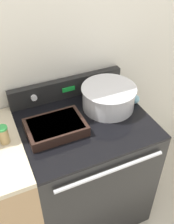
{
  "coord_description": "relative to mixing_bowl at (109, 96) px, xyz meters",
  "views": [
    {
      "loc": [
        -0.5,
        -0.8,
        1.97
      ],
      "look_at": [
        0.02,
        0.35,
        0.96
      ],
      "focal_mm": 42.0,
      "sensor_mm": 36.0,
      "label": 1
    }
  ],
  "objects": [
    {
      "name": "stove_range",
      "position": [
        -0.2,
        -0.08,
        -0.54
      ],
      "size": [
        0.8,
        0.69,
        0.9
      ],
      "color": "black",
      "rests_on": "ground_plane"
    },
    {
      "name": "mixing_bowl",
      "position": [
        0.0,
        0.0,
        0.0
      ],
      "size": [
        0.36,
        0.36,
        0.15
      ],
      "color": "silver",
      "rests_on": "stove_range"
    },
    {
      "name": "casserole_dish",
      "position": [
        -0.39,
        -0.09,
        -0.05
      ],
      "size": [
        0.34,
        0.24,
        0.06
      ],
      "color": "black",
      "rests_on": "stove_range"
    },
    {
      "name": "ladle",
      "position": [
        0.19,
        -0.01,
        -0.06
      ],
      "size": [
        0.06,
        0.27,
        0.06
      ],
      "color": "#7AB2C6",
      "rests_on": "stove_range"
    },
    {
      "name": "spice_jar_green_cap",
      "position": [
        -0.69,
        -0.07,
        -0.02
      ],
      "size": [
        0.06,
        0.06,
        0.11
      ],
      "color": "tan",
      "rests_on": "side_counter"
    },
    {
      "name": "kitchen_wall",
      "position": [
        -0.2,
        0.29,
        0.26
      ],
      "size": [
        8.0,
        0.05,
        2.5
      ],
      "color": "silver",
      "rests_on": "ground_plane"
    },
    {
      "name": "control_panel",
      "position": [
        -0.2,
        0.23,
        -0.02
      ],
      "size": [
        0.8,
        0.07,
        0.14
      ],
      "color": "black",
      "rests_on": "stove_range"
    }
  ]
}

